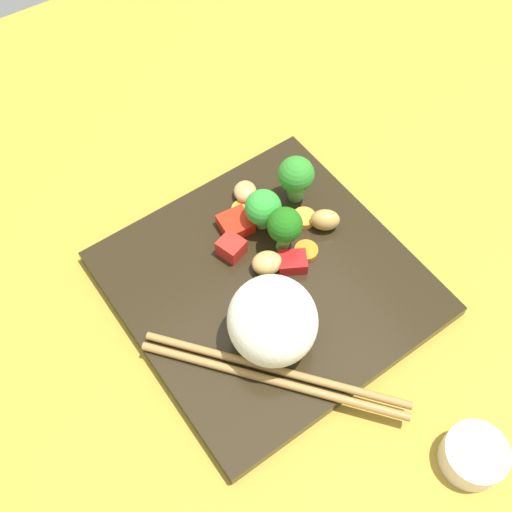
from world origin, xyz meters
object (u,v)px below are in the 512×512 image
(square_plate, at_px, (267,283))
(broccoli_floret_0, at_px, (285,226))
(carrot_slice_1, at_px, (304,218))
(chopstick_pair, at_px, (274,375))
(sauce_cup, at_px, (474,456))
(rice_mound, at_px, (273,321))

(square_plate, height_order, broccoli_floret_0, broccoli_floret_0)
(square_plate, relative_size, carrot_slice_1, 11.27)
(square_plate, relative_size, chopstick_pair, 1.39)
(sauce_cup, bearing_deg, square_plate, 102.11)
(carrot_slice_1, bearing_deg, chopstick_pair, -134.15)
(broccoli_floret_0, bearing_deg, rice_mound, -130.44)
(sauce_cup, bearing_deg, chopstick_pair, 124.26)
(square_plate, distance_m, rice_mound, 0.08)
(carrot_slice_1, bearing_deg, broccoli_floret_0, -157.30)
(broccoli_floret_0, height_order, sauce_cup, broccoli_floret_0)
(broccoli_floret_0, distance_m, chopstick_pair, 0.14)
(rice_mound, relative_size, sauce_cup, 1.55)
(square_plate, xyz_separation_m, rice_mound, (-0.03, -0.06, 0.05))
(broccoli_floret_0, bearing_deg, sauce_cup, -86.69)
(rice_mound, xyz_separation_m, chopstick_pair, (-0.02, -0.03, -0.03))
(sauce_cup, bearing_deg, carrot_slice_1, 85.66)
(broccoli_floret_0, relative_size, carrot_slice_1, 2.29)
(square_plate, relative_size, sauce_cup, 5.05)
(chopstick_pair, relative_size, sauce_cup, 3.63)
(carrot_slice_1, xyz_separation_m, chopstick_pair, (-0.12, -0.13, -0.00))
(rice_mound, height_order, sauce_cup, rice_mound)
(sauce_cup, bearing_deg, broccoli_floret_0, 93.31)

